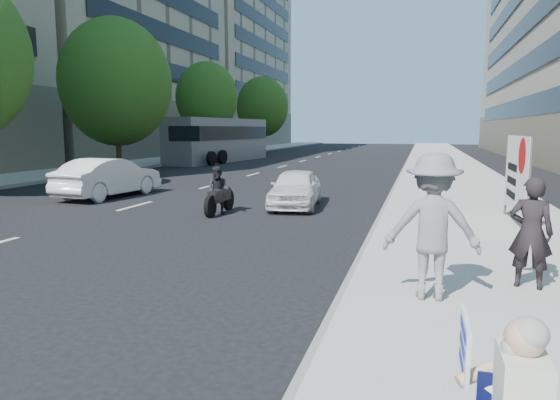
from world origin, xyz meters
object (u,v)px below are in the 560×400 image
(pedestrian_woman, at_px, (531,233))
(protest_banner, at_px, (516,175))
(bus, at_px, (220,140))
(white_sedan_near, at_px, (295,188))
(jogger, at_px, (432,226))
(motorcycle, at_px, (219,193))
(white_sedan_mid, at_px, (109,178))

(pedestrian_woman, distance_m, protest_banner, 5.46)
(protest_banner, distance_m, bus, 28.57)
(white_sedan_near, bearing_deg, jogger, -70.24)
(jogger, height_order, protest_banner, protest_banner)
(motorcycle, distance_m, bus, 24.35)
(bus, bearing_deg, motorcycle, -60.87)
(jogger, distance_m, pedestrian_woman, 1.69)
(protest_banner, distance_m, motorcycle, 8.08)
(jogger, height_order, white_sedan_mid, jogger)
(pedestrian_woman, distance_m, motorcycle, 9.27)
(white_sedan_mid, bearing_deg, motorcycle, 162.40)
(jogger, bearing_deg, white_sedan_mid, -40.80)
(white_sedan_near, distance_m, motorcycle, 2.68)
(jogger, bearing_deg, bus, -64.96)
(protest_banner, xyz_separation_m, white_sedan_near, (-6.18, 2.14, -0.78))
(pedestrian_woman, relative_size, white_sedan_near, 0.46)
(bus, bearing_deg, jogger, -55.61)
(white_sedan_near, xyz_separation_m, motorcycle, (-1.87, -1.93, 0.02))
(white_sedan_near, xyz_separation_m, bus, (-11.21, 20.53, 1.02))
(protest_banner, bearing_deg, bus, 127.49)
(jogger, distance_m, motorcycle, 8.82)
(pedestrian_woman, bearing_deg, motorcycle, -24.23)
(pedestrian_woman, bearing_deg, jogger, 44.75)
(protest_banner, xyz_separation_m, bus, (-17.39, 22.67, 0.23))
(white_sedan_mid, bearing_deg, pedestrian_woman, 154.13)
(white_sedan_near, height_order, bus, bus)
(bus, bearing_deg, protest_banner, -45.97)
(motorcycle, xyz_separation_m, bus, (-9.34, 22.46, 1.00))
(white_sedan_near, bearing_deg, motorcycle, -140.12)
(jogger, relative_size, bus, 0.17)
(white_sedan_near, distance_m, bus, 23.41)
(pedestrian_woman, height_order, protest_banner, protest_banner)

